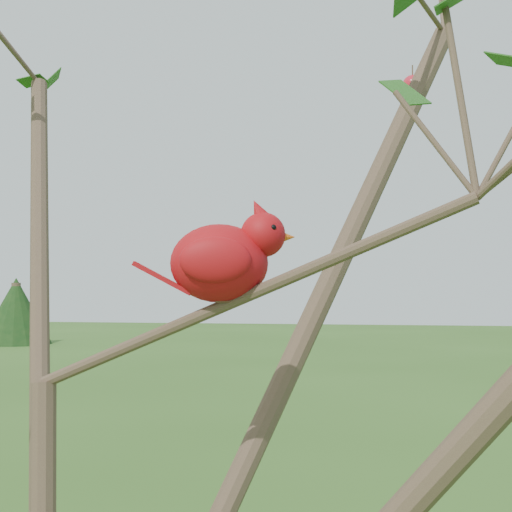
% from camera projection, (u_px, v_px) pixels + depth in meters
% --- Properties ---
extents(crabapple_tree, '(2.35, 2.05, 2.95)m').
position_uv_depth(crabapple_tree, '(57.00, 261.00, 1.00)').
color(crabapple_tree, '#442F24').
rests_on(crabapple_tree, ground).
extents(cardinal, '(0.22, 0.13, 0.15)m').
position_uv_depth(cardinal, '(225.00, 259.00, 1.06)').
color(cardinal, '#B60F13').
rests_on(cardinal, ground).
extents(distant_trees, '(41.94, 14.79, 3.63)m').
position_uv_depth(distant_trees, '(339.00, 300.00, 25.96)').
color(distant_trees, '#442F24').
rests_on(distant_trees, ground).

